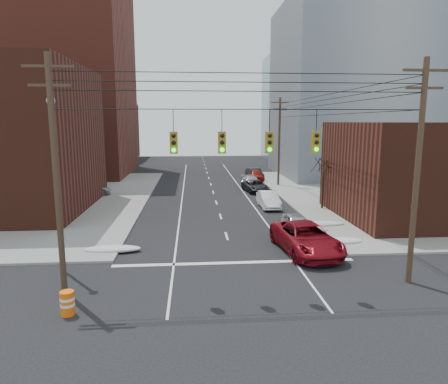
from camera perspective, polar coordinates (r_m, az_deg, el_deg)
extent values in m
plane|color=black|center=(17.51, 3.91, -17.36)|extent=(160.00, 160.00, 0.00)
cube|color=maroon|center=(67.32, -24.17, 15.09)|extent=(24.00, 20.00, 30.00)
cube|color=#4E2317|center=(92.46, -19.59, 8.17)|extent=(22.00, 18.00, 12.00)
cube|color=gray|center=(64.34, 18.21, 13.49)|extent=(22.00, 20.00, 25.00)
cube|color=gray|center=(89.40, 12.85, 11.65)|extent=(20.00, 18.00, 22.00)
cube|color=#4E2317|center=(37.63, 28.27, 2.64)|extent=(16.00, 12.00, 8.00)
cylinder|color=#473323|center=(19.53, -22.82, 1.74)|extent=(0.28, 0.28, 11.00)
cube|color=#473323|center=(19.51, -23.83, 16.13)|extent=(2.20, 0.12, 0.12)
cube|color=#473323|center=(19.43, -23.66, 13.79)|extent=(1.80, 0.12, 0.12)
cylinder|color=#473323|center=(21.50, 25.87, 2.21)|extent=(0.28, 0.28, 11.00)
cube|color=#473323|center=(21.48, 26.89, 15.26)|extent=(2.20, 0.12, 0.12)
cube|color=#473323|center=(21.41, 26.72, 13.14)|extent=(1.80, 0.12, 0.12)
cylinder|color=#473323|center=(50.62, 7.89, 7.03)|extent=(0.28, 0.28, 11.00)
cube|color=#473323|center=(50.61, 8.03, 12.58)|extent=(2.20, 0.12, 0.12)
cube|color=#473323|center=(50.58, 8.00, 11.67)|extent=(1.80, 0.12, 0.12)
cylinder|color=black|center=(18.53, 2.85, 11.72)|extent=(17.00, 0.04, 0.04)
cylinder|color=black|center=(18.39, -7.26, 10.11)|extent=(0.03, 0.03, 1.00)
cube|color=olive|center=(18.42, -7.19, 7.00)|extent=(0.35, 0.30, 1.00)
sphere|color=black|center=(18.23, -7.24, 7.97)|extent=(0.20, 0.20, 0.20)
sphere|color=black|center=(18.25, -7.22, 6.97)|extent=(0.20, 0.20, 0.20)
sphere|color=#0CE526|center=(18.26, -7.19, 5.97)|extent=(0.20, 0.20, 0.20)
cylinder|color=black|center=(18.42, -0.30, 10.19)|extent=(0.03, 0.03, 1.00)
cube|color=olive|center=(18.45, -0.30, 7.08)|extent=(0.35, 0.30, 1.00)
sphere|color=black|center=(18.27, -0.26, 8.06)|extent=(0.20, 0.20, 0.20)
sphere|color=black|center=(18.28, -0.26, 7.05)|extent=(0.20, 0.20, 0.20)
sphere|color=#0CE526|center=(18.30, -0.26, 6.05)|extent=(0.20, 0.20, 0.20)
cylinder|color=black|center=(18.72, 6.54, 10.12)|extent=(0.03, 0.03, 1.00)
cube|color=olive|center=(18.74, 6.47, 7.06)|extent=(0.35, 0.30, 1.00)
sphere|color=black|center=(18.56, 6.60, 8.02)|extent=(0.20, 0.20, 0.20)
sphere|color=black|center=(18.57, 6.58, 7.03)|extent=(0.20, 0.20, 0.20)
sphere|color=#0CE526|center=(18.59, 6.56, 6.05)|extent=(0.20, 0.20, 0.20)
cylinder|color=black|center=(19.26, 13.07, 9.93)|extent=(0.03, 0.03, 1.00)
cube|color=olive|center=(19.28, 12.95, 6.95)|extent=(0.35, 0.30, 1.00)
sphere|color=black|center=(19.11, 13.14, 7.88)|extent=(0.20, 0.20, 0.20)
sphere|color=black|center=(19.12, 13.11, 6.92)|extent=(0.20, 0.20, 0.20)
sphere|color=#0CE526|center=(19.14, 13.07, 5.97)|extent=(0.20, 0.20, 0.20)
cylinder|color=gray|center=(22.80, -22.72, 0.29)|extent=(0.18, 0.18, 9.00)
sphere|color=gray|center=(22.55, -23.52, 11.88)|extent=(0.44, 0.44, 0.44)
cylinder|color=black|center=(37.87, 13.92, 0.14)|extent=(0.20, 0.20, 3.50)
cylinder|color=black|center=(37.79, 14.57, 3.66)|extent=(0.27, 0.82, 1.19)
cylinder|color=black|center=(38.16, 14.12, 3.86)|extent=(1.17, 0.54, 1.38)
cylinder|color=black|center=(38.11, 13.11, 3.95)|extent=(1.44, 1.00, 1.48)
cylinder|color=black|center=(37.49, 13.47, 3.65)|extent=(0.17, 0.84, 1.19)
cylinder|color=black|center=(37.01, 13.62, 3.70)|extent=(0.82, 0.99, 1.40)
cylinder|color=black|center=(36.76, 14.59, 3.67)|extent=(1.74, 0.21, 1.43)
cylinder|color=black|center=(37.45, 14.66, 3.60)|extent=(0.48, 0.73, 1.20)
ellipsoid|color=silver|center=(26.09, -15.61, -7.85)|extent=(3.50, 1.08, 0.42)
ellipsoid|color=silver|center=(27.85, 16.29, -6.74)|extent=(3.00, 1.08, 0.42)
ellipsoid|color=silver|center=(31.93, 13.44, -4.47)|extent=(4.00, 1.08, 0.42)
imported|color=maroon|center=(25.46, 11.63, -6.48)|extent=(3.68, 6.82, 1.82)
imported|color=#B0AFB4|center=(29.67, 10.23, -4.50)|extent=(1.71, 4.08, 1.38)
imported|color=white|center=(38.04, 6.38, -1.09)|extent=(1.67, 4.64, 1.52)
imported|color=black|center=(46.47, 4.48, 0.86)|extent=(2.89, 5.15, 1.36)
imported|color=#A9A8AD|center=(48.76, 3.93, 1.34)|extent=(2.31, 5.06, 1.43)
imported|color=maroon|center=(55.32, 4.56, 2.41)|extent=(1.80, 4.46, 1.52)
imported|color=black|center=(56.58, 4.38, 2.60)|extent=(2.15, 4.91, 1.57)
imported|color=white|center=(37.32, -25.15, -1.94)|extent=(5.00, 3.40, 1.56)
imported|color=#ABACB0|center=(45.68, -18.73, 0.35)|extent=(5.15, 3.57, 1.31)
imported|color=black|center=(37.50, -27.41, -2.23)|extent=(4.76, 2.21, 1.35)
imported|color=#B3B3B8|center=(49.51, -24.56, 0.75)|extent=(4.48, 2.79, 1.42)
cylinder|color=#F95F0D|center=(18.61, -21.47, -14.56)|extent=(0.59, 0.59, 1.04)
cylinder|color=white|center=(18.53, -21.51, -13.97)|extent=(0.60, 0.60, 0.13)
cylinder|color=white|center=(18.63, -21.46, -14.71)|extent=(0.60, 0.60, 0.13)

